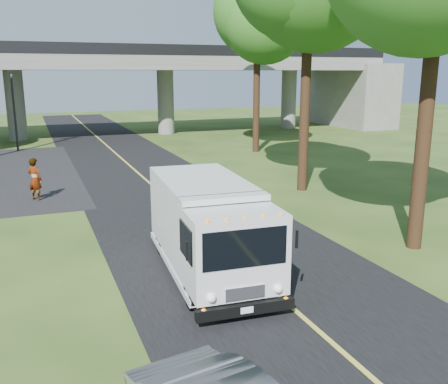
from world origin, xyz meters
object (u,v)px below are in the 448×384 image
pedestrian (35,179)px  traffic_signal (14,104)px  step_van (209,225)px  tree_right_far (262,23)px

pedestrian → traffic_signal: bearing=-42.5°
pedestrian → step_van: bearing=156.4°
traffic_signal → step_van: size_ratio=0.86×
tree_right_far → step_van: tree_right_far is taller
traffic_signal → tree_right_far: tree_right_far is taller
pedestrian → tree_right_far: bearing=-105.4°
tree_right_far → step_van: size_ratio=1.82×
step_van → pedestrian: bearing=116.0°
tree_right_far → step_van: (-10.28, -18.47, -6.95)m
traffic_signal → step_van: (4.93, -24.63, -1.85)m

